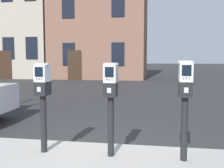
% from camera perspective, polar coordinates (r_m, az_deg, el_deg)
% --- Properties ---
extents(ground_plane, '(160.00, 160.00, 0.00)m').
position_cam_1_polar(ground_plane, '(4.40, -3.65, -14.77)').
color(ground_plane, '#28282B').
extents(parking_meter_near_kerb, '(0.22, 0.25, 1.31)m').
position_cam_1_polar(parking_meter_near_kerb, '(4.05, -14.37, -1.46)').
color(parking_meter_near_kerb, black).
rests_on(parking_meter_near_kerb, sidewalk_slab).
extents(parking_meter_twin_adjacent, '(0.22, 0.25, 1.32)m').
position_cam_1_polar(parking_meter_twin_adjacent, '(3.76, -0.26, -1.76)').
color(parking_meter_twin_adjacent, black).
rests_on(parking_meter_twin_adjacent, sidewalk_slab).
extents(parking_meter_end_of_row, '(0.22, 0.25, 1.35)m').
position_cam_1_polar(parking_meter_end_of_row, '(3.72, 15.16, -1.69)').
color(parking_meter_end_of_row, black).
rests_on(parking_meter_end_of_row, sidewalk_slab).
extents(townhouse_brownstone, '(7.31, 5.21, 12.45)m').
position_cam_1_polar(townhouse_brownstone, '(24.61, -20.04, 16.11)').
color(townhouse_brownstone, '#9E9384').
rests_on(townhouse_brownstone, ground_plane).
extents(townhouse_green_painted, '(7.04, 5.30, 9.96)m').
position_cam_1_polar(townhouse_green_painted, '(21.85, -2.41, 14.50)').
color(townhouse_green_painted, brown).
rests_on(townhouse_green_painted, ground_plane).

